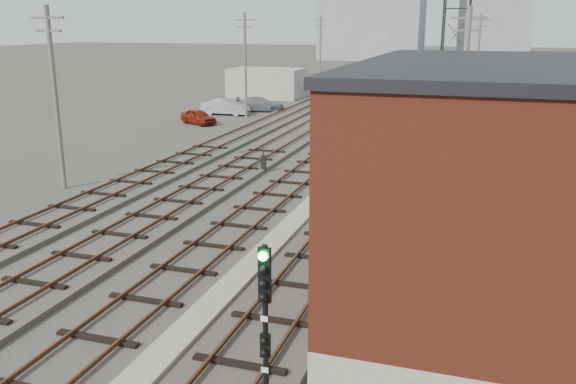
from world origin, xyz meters
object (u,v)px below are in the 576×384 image
at_px(site_trailer, 347,107).
at_px(car_red, 198,117).
at_px(signal_mast, 265,320).
at_px(car_grey, 260,104).
at_px(switch_stand, 264,163).
at_px(car_silver, 226,107).

xyz_separation_m(site_trailer, car_red, (-11.52, -4.98, -0.64)).
bearing_deg(signal_mast, car_red, 118.13).
relative_size(site_trailer, car_red, 1.76).
relative_size(signal_mast, car_red, 1.09).
xyz_separation_m(signal_mast, site_trailer, (-7.20, 39.98, -1.04)).
distance_m(car_red, car_grey, 8.94).
height_order(switch_stand, car_red, switch_stand).
height_order(switch_stand, car_silver, car_silver).
relative_size(signal_mast, site_trailer, 0.62).
xyz_separation_m(signal_mast, switch_stand, (-7.72, 20.83, -1.76)).
bearing_deg(switch_stand, signal_mast, -75.53).
relative_size(site_trailer, car_silver, 1.46).
bearing_deg(car_red, signal_mast, -122.97).
relative_size(signal_mast, car_silver, 0.91).
bearing_deg(site_trailer, car_grey, 146.04).
distance_m(site_trailer, car_grey, 10.02).
relative_size(car_silver, car_grey, 0.94).
bearing_deg(car_red, car_silver, 28.76).
bearing_deg(car_grey, switch_stand, -172.29).
bearing_deg(switch_stand, site_trailer, 82.56).
height_order(signal_mast, car_red, signal_mast).
bearing_deg(car_grey, car_silver, 130.90).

